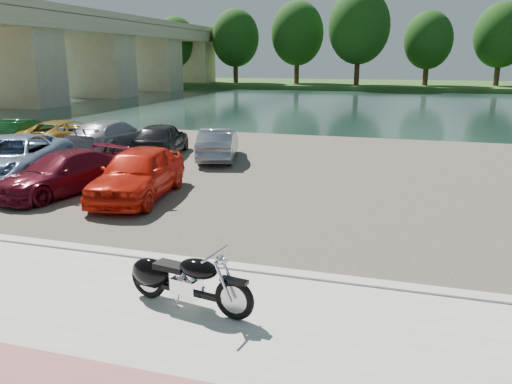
% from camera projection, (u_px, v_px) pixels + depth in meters
% --- Properties ---
extents(ground, '(200.00, 200.00, 0.00)m').
position_uv_depth(ground, '(142.00, 314.00, 8.14)').
color(ground, '#595447').
rests_on(ground, ground).
extents(promenade, '(60.00, 6.00, 0.10)m').
position_uv_depth(promenade, '(108.00, 343.00, 7.20)').
color(promenade, '#B0AEA5').
rests_on(promenade, ground).
extents(kerb, '(60.00, 0.30, 0.14)m').
position_uv_depth(kerb, '(192.00, 263.00, 9.97)').
color(kerb, '#B0AEA5').
rests_on(kerb, ground).
extents(parking_lot, '(60.00, 18.00, 0.04)m').
position_uv_depth(parking_lot, '(291.00, 172.00, 18.31)').
color(parking_lot, '#423C35').
rests_on(parking_lot, ground).
extents(river, '(120.00, 40.00, 0.00)m').
position_uv_depth(river, '(362.00, 105.00, 45.16)').
color(river, '#182B28').
rests_on(river, ground).
extents(far_bank, '(120.00, 24.00, 0.60)m').
position_uv_depth(far_bank, '(381.00, 85.00, 74.70)').
color(far_bank, '#244619').
rests_on(far_bank, ground).
extents(bridge, '(7.00, 56.00, 8.55)m').
position_uv_depth(bridge, '(96.00, 44.00, 52.45)').
color(bridge, tan).
rests_on(bridge, ground).
extents(far_trees, '(70.25, 10.68, 12.52)m').
position_uv_depth(far_trees, '(416.00, 32.00, 65.89)').
color(far_trees, '#3E2916').
rests_on(far_trees, far_bank).
extents(motorcycle, '(2.32, 0.82, 1.05)m').
position_uv_depth(motorcycle, '(178.00, 279.00, 8.11)').
color(motorcycle, black).
rests_on(motorcycle, promenade).
extents(car_2, '(3.93, 5.90, 1.50)m').
position_uv_depth(car_2, '(11.00, 159.00, 16.67)').
color(car_2, '#7A91B1').
rests_on(car_2, parking_lot).
extents(car_3, '(2.75, 4.58, 1.24)m').
position_uv_depth(car_3, '(63.00, 173.00, 15.19)').
color(car_3, '#5D0D1C').
rests_on(car_3, parking_lot).
extents(car_4, '(2.35, 4.61, 1.50)m').
position_uv_depth(car_4, '(138.00, 173.00, 14.61)').
color(car_4, red).
rests_on(car_4, parking_lot).
extents(car_5, '(2.01, 4.09, 1.29)m').
position_uv_depth(car_5, '(23.00, 132.00, 23.47)').
color(car_5, '#114018').
rests_on(car_5, parking_lot).
extents(car_6, '(2.28, 4.85, 1.34)m').
position_uv_depth(car_6, '(66.00, 134.00, 22.71)').
color(car_6, olive).
rests_on(car_6, parking_lot).
extents(car_7, '(2.04, 4.91, 1.42)m').
position_uv_depth(car_7, '(112.00, 136.00, 21.88)').
color(car_7, '#9B9BA3').
rests_on(car_7, parking_lot).
extents(car_8, '(2.50, 4.43, 1.42)m').
position_uv_depth(car_8, '(161.00, 139.00, 21.11)').
color(car_8, black).
rests_on(car_8, parking_lot).
extents(car_9, '(2.31, 4.12, 1.29)m').
position_uv_depth(car_9, '(218.00, 144.00, 20.27)').
color(car_9, slate).
rests_on(car_9, parking_lot).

